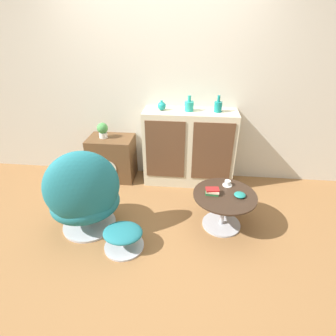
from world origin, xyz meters
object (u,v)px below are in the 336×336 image
at_px(ottoman, 123,236).
at_px(potted_plant, 103,130).
at_px(tv_console, 112,158).
at_px(vase_inner_right, 218,106).
at_px(vase_inner_left, 189,106).
at_px(book_stack, 212,191).
at_px(bowl, 240,195).
at_px(teacup, 227,183).
at_px(sideboard, 189,148).
at_px(vase_leftmost, 162,106).
at_px(coffee_table, 224,205).
at_px(egg_chair, 84,196).

distance_m(ottoman, potted_plant, 1.54).
height_order(tv_console, vase_inner_right, vase_inner_right).
height_order(vase_inner_left, book_stack, vase_inner_left).
bearing_deg(potted_plant, vase_inner_right, 0.38).
bearing_deg(vase_inner_right, bowl, -76.16).
distance_m(tv_console, teacup, 1.67).
bearing_deg(potted_plant, bowl, -27.85).
relative_size(sideboard, potted_plant, 5.72).
bearing_deg(book_stack, vase_leftmost, 125.17).
xyz_separation_m(tv_console, teacup, (1.51, -0.71, 0.13)).
distance_m(coffee_table, vase_inner_right, 1.20).
relative_size(sideboard, vase_inner_right, 5.90).
bearing_deg(vase_inner_left, sideboard, -11.35).
distance_m(coffee_table, book_stack, 0.21).
height_order(tv_console, vase_inner_left, vase_inner_left).
bearing_deg(teacup, potted_plant, 156.15).
bearing_deg(potted_plant, egg_chair, -83.05).
height_order(ottoman, potted_plant, potted_plant).
relative_size(coffee_table, bowl, 5.61).
bearing_deg(bowl, vase_leftmost, 135.04).
bearing_deg(vase_leftmost, sideboard, -0.62).
height_order(sideboard, tv_console, sideboard).
relative_size(vase_inner_right, potted_plant, 0.97).
height_order(sideboard, potted_plant, sideboard).
bearing_deg(bowl, potted_plant, 152.15).
height_order(vase_inner_right, bowl, vase_inner_right).
bearing_deg(vase_leftmost, coffee_table, -49.41).
distance_m(sideboard, vase_leftmost, 0.66).
bearing_deg(teacup, book_stack, -133.25).
bearing_deg(coffee_table, vase_leftmost, 130.59).
distance_m(ottoman, vase_leftmost, 1.62).
bearing_deg(teacup, tv_console, 154.92).
height_order(sideboard, book_stack, sideboard).
bearing_deg(vase_inner_left, teacup, -56.90).
relative_size(coffee_table, vase_inner_right, 3.30).
distance_m(sideboard, bowl, 1.07).
bearing_deg(bowl, ottoman, -160.11).
relative_size(egg_chair, vase_inner_left, 5.13).
distance_m(potted_plant, bowl, 1.95).
xyz_separation_m(ottoman, bowl, (1.14, 0.41, 0.28)).
height_order(vase_inner_left, teacup, vase_inner_left).
relative_size(vase_leftmost, vase_inner_right, 0.59).
height_order(tv_console, vase_leftmost, vase_leftmost).
xyz_separation_m(tv_console, vase_inner_left, (1.04, 0.01, 0.77)).
bearing_deg(ottoman, bowl, 19.89).
xyz_separation_m(sideboard, book_stack, (0.28, -0.89, -0.06)).
distance_m(egg_chair, bowl, 1.58).
height_order(sideboard, ottoman, sideboard).
distance_m(vase_inner_right, teacup, 0.97).
distance_m(vase_inner_left, teacup, 1.07).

